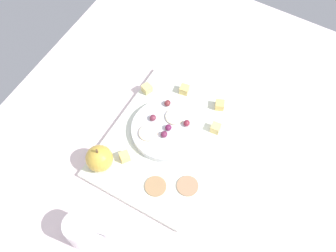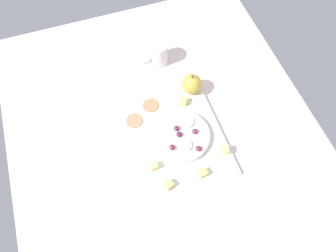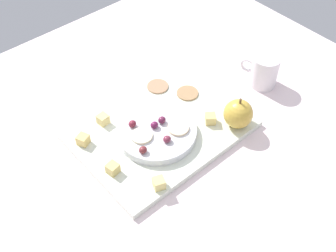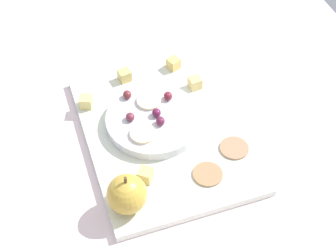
{
  "view_description": "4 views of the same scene",
  "coord_description": "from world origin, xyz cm",
  "px_view_note": "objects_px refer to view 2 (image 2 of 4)",
  "views": [
    {
      "loc": [
        43.48,
        22.49,
        101.03
      ],
      "look_at": [
        -1.91,
        -3.36,
        10.05
      ],
      "focal_mm": 44.38,
      "sensor_mm": 36.0,
      "label": 1
    },
    {
      "loc": [
        -47.93,
        15.66,
        101.84
      ],
      "look_at": [
        0.69,
        -0.9,
        10.38
      ],
      "focal_mm": 36.88,
      "sensor_mm": 36.0,
      "label": 2
    },
    {
      "loc": [
        -42.71,
        -54.32,
        78.74
      ],
      "look_at": [
        0.24,
        -5.23,
        7.98
      ],
      "focal_mm": 46.06,
      "sensor_mm": 36.0,
      "label": 3
    },
    {
      "loc": [
        60.2,
        -22.26,
        78.92
      ],
      "look_at": [
        1.18,
        -2.34,
        8.14
      ],
      "focal_mm": 54.76,
      "sensor_mm": 36.0,
      "label": 4
    }
  ],
  "objects_px": {
    "grape_0": "(179,134)",
    "grape_2": "(198,149)",
    "platter": "(175,135)",
    "cheese_cube_0": "(154,166)",
    "cheese_cube_3": "(203,173)",
    "grape_4": "(195,131)",
    "apple_slice_0": "(184,145)",
    "cracker_0": "(150,105)",
    "cheese_cube_1": "(225,150)",
    "apple_whole": "(192,84)",
    "grape_1": "(176,127)",
    "cheese_cube_4": "(168,185)",
    "cracker_1": "(134,121)",
    "cheese_cube_2": "(183,101)",
    "grape_3": "(172,147)",
    "cup": "(158,54)",
    "apple_slice_1": "(186,122)",
    "serving_dish": "(181,136)"
  },
  "relations": [
    {
      "from": "apple_slice_0",
      "to": "cracker_0",
      "type": "bearing_deg",
      "value": 15.22
    },
    {
      "from": "grape_3",
      "to": "grape_4",
      "type": "bearing_deg",
      "value": -71.36
    },
    {
      "from": "cracker_0",
      "to": "grape_0",
      "type": "bearing_deg",
      "value": -162.1
    },
    {
      "from": "apple_whole",
      "to": "grape_4",
      "type": "distance_m",
      "value": 0.18
    },
    {
      "from": "apple_slice_1",
      "to": "serving_dish",
      "type": "bearing_deg",
      "value": 139.3
    },
    {
      "from": "apple_whole",
      "to": "grape_0",
      "type": "height_order",
      "value": "apple_whole"
    },
    {
      "from": "apple_slice_0",
      "to": "cracker_1",
      "type": "bearing_deg",
      "value": 39.07
    },
    {
      "from": "cracker_0",
      "to": "cup",
      "type": "bearing_deg",
      "value": -25.2
    },
    {
      "from": "platter",
      "to": "grape_0",
      "type": "height_order",
      "value": "grape_0"
    },
    {
      "from": "cheese_cube_1",
      "to": "grape_0",
      "type": "height_order",
      "value": "grape_0"
    },
    {
      "from": "platter",
      "to": "apple_slice_0",
      "type": "xyz_separation_m",
      "value": [
        -0.06,
        -0.01,
        0.03
      ]
    },
    {
      "from": "apple_whole",
      "to": "grape_2",
      "type": "height_order",
      "value": "apple_whole"
    },
    {
      "from": "cheese_cube_2",
      "to": "cracker_1",
      "type": "relative_size",
      "value": 0.44
    },
    {
      "from": "cheese_cube_1",
      "to": "platter",
      "type": "bearing_deg",
      "value": 48.66
    },
    {
      "from": "cracker_0",
      "to": "grape_1",
      "type": "relative_size",
      "value": 2.94
    },
    {
      "from": "grape_0",
      "to": "grape_2",
      "type": "relative_size",
      "value": 1.0
    },
    {
      "from": "apple_whole",
      "to": "cheese_cube_1",
      "type": "xyz_separation_m",
      "value": [
        -0.25,
        -0.01,
        -0.02
      ]
    },
    {
      "from": "cheese_cube_1",
      "to": "cracker_1",
      "type": "distance_m",
      "value": 0.3
    },
    {
      "from": "serving_dish",
      "to": "grape_3",
      "type": "xyz_separation_m",
      "value": [
        -0.04,
        0.04,
        0.02
      ]
    },
    {
      "from": "cheese_cube_1",
      "to": "apple_slice_0",
      "type": "distance_m",
      "value": 0.12
    },
    {
      "from": "grape_3",
      "to": "cup",
      "type": "bearing_deg",
      "value": -11.6
    },
    {
      "from": "grape_3",
      "to": "serving_dish",
      "type": "bearing_deg",
      "value": -50.37
    },
    {
      "from": "cheese_cube_0",
      "to": "grape_4",
      "type": "height_order",
      "value": "grape_4"
    },
    {
      "from": "platter",
      "to": "cheese_cube_0",
      "type": "bearing_deg",
      "value": 132.14
    },
    {
      "from": "grape_0",
      "to": "grape_3",
      "type": "bearing_deg",
      "value": 134.03
    },
    {
      "from": "cheese_cube_1",
      "to": "grape_0",
      "type": "bearing_deg",
      "value": 53.55
    },
    {
      "from": "grape_1",
      "to": "cup",
      "type": "bearing_deg",
      "value": -7.37
    },
    {
      "from": "cheese_cube_4",
      "to": "cracker_1",
      "type": "bearing_deg",
      "value": 7.79
    },
    {
      "from": "cheese_cube_0",
      "to": "cup",
      "type": "relative_size",
      "value": 0.24
    },
    {
      "from": "cracker_0",
      "to": "apple_slice_0",
      "type": "xyz_separation_m",
      "value": [
        -0.18,
        -0.05,
        0.02
      ]
    },
    {
      "from": "platter",
      "to": "grape_1",
      "type": "height_order",
      "value": "grape_1"
    },
    {
      "from": "cracker_1",
      "to": "grape_4",
      "type": "distance_m",
      "value": 0.2
    },
    {
      "from": "cheese_cube_1",
      "to": "cheese_cube_4",
      "type": "bearing_deg",
      "value": 104.32
    },
    {
      "from": "cup",
      "to": "apple_slice_1",
      "type": "bearing_deg",
      "value": 179.93
    },
    {
      "from": "cheese_cube_2",
      "to": "grape_3",
      "type": "distance_m",
      "value": 0.18
    },
    {
      "from": "grape_2",
      "to": "grape_3",
      "type": "distance_m",
      "value": 0.08
    },
    {
      "from": "cracker_0",
      "to": "apple_slice_0",
      "type": "bearing_deg",
      "value": -164.78
    },
    {
      "from": "cup",
      "to": "platter",
      "type": "bearing_deg",
      "value": 171.91
    },
    {
      "from": "cheese_cube_2",
      "to": "grape_2",
      "type": "bearing_deg",
      "value": 174.02
    },
    {
      "from": "grape_4",
      "to": "apple_slice_0",
      "type": "bearing_deg",
      "value": 125.02
    },
    {
      "from": "grape_0",
      "to": "grape_2",
      "type": "height_order",
      "value": "same"
    },
    {
      "from": "apple_slice_1",
      "to": "cheese_cube_1",
      "type": "bearing_deg",
      "value": -147.52
    },
    {
      "from": "cracker_0",
      "to": "cheese_cube_2",
      "type": "bearing_deg",
      "value": -104.11
    },
    {
      "from": "cheese_cube_0",
      "to": "grape_0",
      "type": "bearing_deg",
      "value": -56.63
    },
    {
      "from": "grape_0",
      "to": "serving_dish",
      "type": "bearing_deg",
      "value": -85.71
    },
    {
      "from": "apple_whole",
      "to": "apple_slice_0",
      "type": "distance_m",
      "value": 0.22
    },
    {
      "from": "cheese_cube_3",
      "to": "grape_4",
      "type": "bearing_deg",
      "value": -10.48
    },
    {
      "from": "apple_whole",
      "to": "cracker_0",
      "type": "bearing_deg",
      "value": 96.11
    },
    {
      "from": "grape_0",
      "to": "grape_4",
      "type": "height_order",
      "value": "same"
    },
    {
      "from": "apple_whole",
      "to": "cracker_0",
      "type": "height_order",
      "value": "apple_whole"
    }
  ]
}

